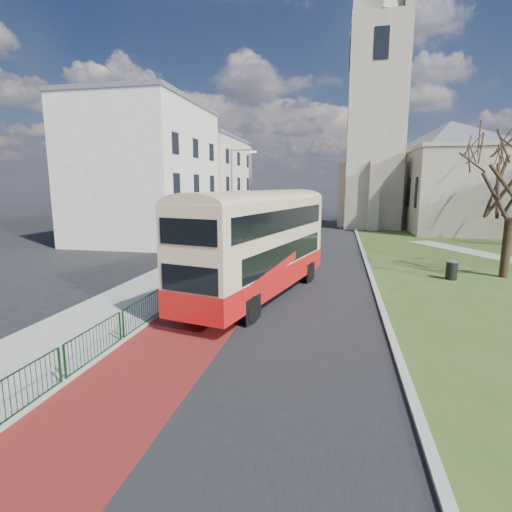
# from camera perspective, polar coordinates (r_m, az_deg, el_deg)

# --- Properties ---
(ground) EXTENTS (160.00, 160.00, 0.00)m
(ground) POSITION_cam_1_polar(r_m,az_deg,el_deg) (15.36, -4.74, -10.12)
(ground) COLOR black
(ground) RESTS_ON ground
(road_carriageway) EXTENTS (9.00, 120.00, 0.01)m
(road_carriageway) POSITION_cam_1_polar(r_m,az_deg,el_deg) (34.32, 7.20, 1.18)
(road_carriageway) COLOR black
(road_carriageway) RESTS_ON ground
(bus_lane) EXTENTS (3.40, 120.00, 0.01)m
(bus_lane) POSITION_cam_1_polar(r_m,az_deg,el_deg) (34.63, 2.74, 1.33)
(bus_lane) COLOR #591414
(bus_lane) RESTS_ON ground
(pavement_west) EXTENTS (4.00, 120.00, 0.12)m
(pavement_west) POSITION_cam_1_polar(r_m,az_deg,el_deg) (35.41, -3.34, 1.61)
(pavement_west) COLOR gray
(pavement_west) RESTS_ON ground
(kerb_west) EXTENTS (0.25, 120.00, 0.13)m
(kerb_west) POSITION_cam_1_polar(r_m,az_deg,el_deg) (34.95, -0.17, 1.52)
(kerb_west) COLOR #999993
(kerb_west) RESTS_ON ground
(kerb_east) EXTENTS (0.25, 80.00, 0.13)m
(kerb_east) POSITION_cam_1_polar(r_m,az_deg,el_deg) (36.24, 14.73, 1.50)
(kerb_east) COLOR #999993
(kerb_east) RESTS_ON ground
(pedestrian_railing) EXTENTS (0.07, 24.00, 1.12)m
(pedestrian_railing) POSITION_cam_1_polar(r_m,az_deg,el_deg) (19.75, -9.71, -3.94)
(pedestrian_railing) COLOR #0C3918
(pedestrian_railing) RESTS_ON ground
(gothic_church) EXTENTS (16.38, 18.00, 40.00)m
(gothic_church) POSITION_cam_1_polar(r_m,az_deg,el_deg) (53.06, 21.87, 17.94)
(gothic_church) COLOR gray
(gothic_church) RESTS_ON ground
(street_block_near) EXTENTS (10.30, 14.30, 13.00)m
(street_block_near) POSITION_cam_1_polar(r_m,az_deg,el_deg) (40.16, -15.42, 11.51)
(street_block_near) COLOR beige
(street_block_near) RESTS_ON ground
(street_block_far) EXTENTS (10.30, 16.30, 11.50)m
(street_block_far) POSITION_cam_1_polar(r_m,az_deg,el_deg) (54.89, -7.67, 10.54)
(street_block_far) COLOR beige
(street_block_far) RESTS_ON ground
(streetlamp) EXTENTS (2.13, 0.18, 8.00)m
(streetlamp) POSITION_cam_1_polar(r_m,az_deg,el_deg) (32.93, -3.23, 8.89)
(streetlamp) COLOR gray
(streetlamp) RESTS_ON pavement_west
(bus) EXTENTS (5.25, 11.89, 4.84)m
(bus) POSITION_cam_1_polar(r_m,az_deg,el_deg) (18.69, 0.50, 2.31)
(bus) COLOR #B51110
(bus) RESTS_ON ground
(litter_bin) EXTENTS (0.68, 0.68, 1.06)m
(litter_bin) POSITION_cam_1_polar(r_m,az_deg,el_deg) (24.99, 26.16, -1.83)
(litter_bin) COLOR black
(litter_bin) RESTS_ON grass_green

